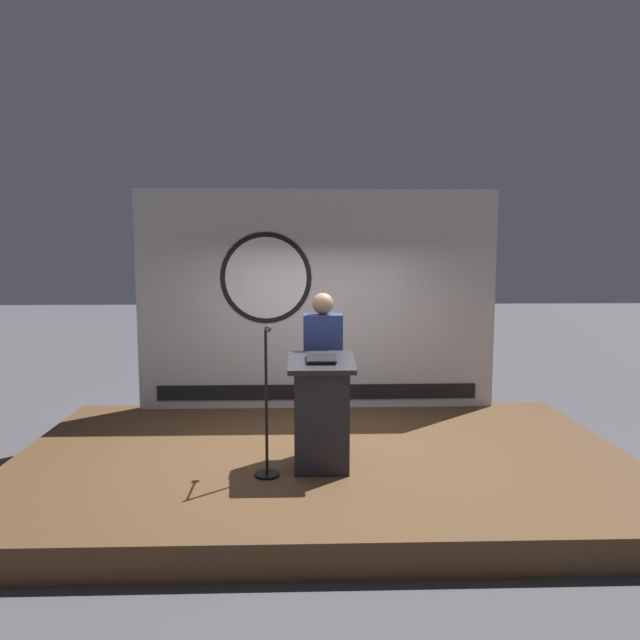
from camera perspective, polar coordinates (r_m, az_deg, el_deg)
name	(u,v)px	position (r m, az deg, el deg)	size (l,w,h in m)	color
ground_plane	(322,479)	(6.69, 0.20, -14.69)	(40.00, 40.00, 0.00)	#4C4C51
stage_platform	(322,466)	(6.64, 0.20, -13.48)	(6.40, 4.00, 0.30)	brown
banner_display	(316,301)	(8.10, -0.41, 1.83)	(4.75, 0.12, 2.91)	silver
podium	(321,414)	(5.95, 0.13, -8.77)	(0.64, 0.50, 1.14)	#26262B
speaker_person	(323,372)	(6.34, 0.26, -4.91)	(0.40, 0.26, 1.69)	black
microphone_stand	(267,423)	(5.88, -4.99, -9.59)	(0.24, 0.58, 1.40)	black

